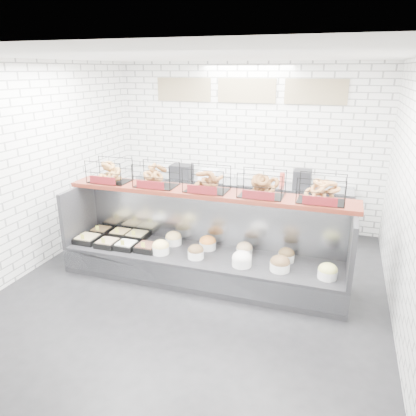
% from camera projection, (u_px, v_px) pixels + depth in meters
% --- Properties ---
extents(ground, '(5.50, 5.50, 0.00)m').
position_uv_depth(ground, '(195.00, 289.00, 5.57)').
color(ground, black).
rests_on(ground, ground).
extents(room_shell, '(5.02, 5.51, 3.01)m').
position_uv_depth(room_shell, '(209.00, 132.00, 5.44)').
color(room_shell, white).
rests_on(room_shell, ground).
extents(display_case, '(4.00, 0.90, 1.20)m').
position_uv_depth(display_case, '(202.00, 257.00, 5.77)').
color(display_case, black).
rests_on(display_case, ground).
extents(bagel_shelf, '(4.10, 0.50, 0.40)m').
position_uv_depth(bagel_shelf, '(207.00, 182.00, 5.59)').
color(bagel_shelf, '#4C1810').
rests_on(bagel_shelf, display_case).
extents(prep_counter, '(4.00, 0.60, 1.20)m').
position_uv_depth(prep_counter, '(239.00, 204.00, 7.60)').
color(prep_counter, '#93969B').
rests_on(prep_counter, ground).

